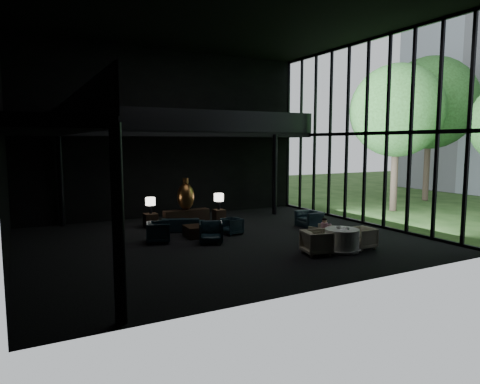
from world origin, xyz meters
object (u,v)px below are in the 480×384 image
table_lamp_right (219,198)px  dining_chair_north (322,234)px  lounge_armchair_east (232,226)px  coffee_table (198,231)px  lounge_armchair_west (158,230)px  dining_chair_east (362,237)px  window_armchair (310,217)px  lounge_armchair_south (211,230)px  table_lamp_left (150,202)px  dining_table (342,241)px  side_table_right (219,215)px  console (186,217)px  bronze_urn (186,196)px  side_table_left (151,220)px  child (324,225)px  sofa (181,223)px  dining_chair_west (317,240)px

table_lamp_right → dining_chair_north: size_ratio=1.00×
lounge_armchair_east → coffee_table: lounge_armchair_east is taller
lounge_armchair_west → dining_chair_east: (5.90, -4.08, -0.05)m
window_armchair → lounge_armchair_south: bearing=-84.1°
table_lamp_left → dining_chair_east: size_ratio=0.85×
lounge_armchair_west → dining_table: 6.47m
table_lamp_left → lounge_armchair_south: 4.02m
side_table_right → dining_chair_east: dining_chair_east is taller
coffee_table → table_lamp_left: bearing=112.6°
table_lamp_right → console: bearing=-179.0°
bronze_urn → lounge_armchair_south: size_ratio=1.47×
side_table_left → child: 7.54m
window_armchair → sofa: bearing=-110.9°
table_lamp_right → dining_chair_west: size_ratio=0.77×
table_lamp_left → console: bearing=-1.5°
bronze_urn → window_armchair: (4.53, -2.99, -0.84)m
dining_table → side_table_left: bearing=123.0°
table_lamp_right → dining_table: (1.31, -6.88, -0.75)m
side_table_left → console: bearing=-3.0°
console → dining_table: size_ratio=1.59×
side_table_right → dining_chair_north: dining_chair_north is taller
table_lamp_right → lounge_armchair_west: size_ratio=0.82×
table_lamp_right → lounge_armchair_east: bearing=-105.0°
lounge_armchair_south → dining_table: (3.41, -3.08, -0.15)m
side_table_left → dining_chair_west: (3.51, -6.87, 0.18)m
table_lamp_right → dining_chair_west: (0.31, -6.82, -0.59)m
console → table_lamp_right: bearing=1.0°
console → lounge_armchair_west: (-2.15, -2.81, 0.13)m
lounge_armchair_south → dining_chair_north: (3.41, -2.03, -0.11)m
dining_chair_east → lounge_armchair_south: bearing=-126.5°
window_armchair → dining_chair_west: (-2.62, -3.85, 0.07)m
sofa → side_table_right: bearing=-128.0°
table_lamp_left → window_armchair: (6.13, -2.98, -0.68)m
sofa → lounge_armchair_east: sofa is taller
dining_table → dining_chair_north: size_ratio=1.73×
dining_chair_north → lounge_armchair_south: bearing=-52.1°
console → child: child is taller
dining_chair_north → side_table_right: bearing=-98.5°
dining_chair_east → child: (-0.87, 0.93, 0.31)m
dining_chair_north → child: (-0.03, -0.15, 0.35)m
sofa → dining_chair_north: 5.81m
dining_chair_east → dining_chair_west: bearing=-93.3°
table_lamp_left → child: bearing=-53.2°
lounge_armchair_south → child: child is taller
console → lounge_armchair_south: (-0.50, -3.77, 0.16)m
table_lamp_left → child: size_ratio=1.27×
side_table_left → lounge_armchair_east: lounge_armchair_east is taller
lounge_armchair_west → child: (5.03, -3.15, 0.26)m
console → child: bearing=-64.2°
table_lamp_left → dining_chair_west: bearing=-62.8°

